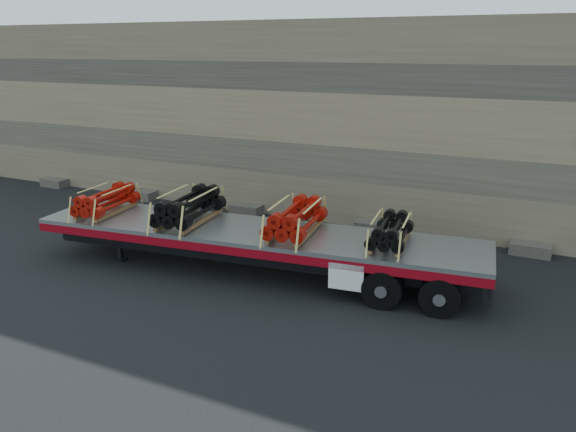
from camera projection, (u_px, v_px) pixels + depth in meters
name	position (u px, v px, depth m)	size (l,w,h in m)	color
ground	(256.00, 269.00, 16.07)	(120.00, 120.00, 0.00)	black
rock_wall	(340.00, 120.00, 20.66)	(44.00, 3.00, 7.00)	#7A6B54
trailer	(254.00, 251.00, 15.70)	(12.65, 2.43, 1.26)	#9DA0A4
bundle_front	(106.00, 201.00, 16.94)	(1.03, 2.07, 0.73)	#A41108
bundle_midfront	(189.00, 208.00, 16.03)	(1.20, 2.39, 0.85)	black
bundle_midrear	(296.00, 220.00, 15.01)	(1.15, 2.30, 0.81)	#A41108
bundle_rear	(390.00, 232.00, 14.23)	(0.94, 1.89, 0.67)	black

